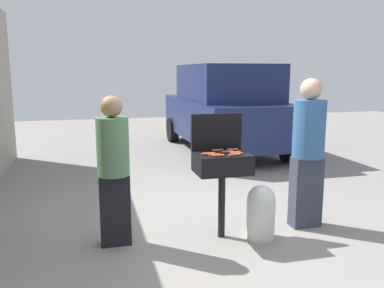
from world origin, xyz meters
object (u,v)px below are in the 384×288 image
hot_dog_6 (218,155)px  hot_dog_9 (218,150)px  hot_dog_2 (237,153)px  person_right (308,148)px  hot_dog_4 (234,155)px  hot_dog_3 (208,154)px  hot_dog_8 (209,153)px  bbq_grill (222,166)px  hot_dog_0 (235,152)px  person_left (114,166)px  hot_dog_7 (227,152)px  hot_dog_1 (232,150)px  parked_minivan (225,108)px  hot_dog_5 (215,155)px  propane_tank (261,211)px

hot_dog_6 → hot_dog_9: size_ratio=1.00×
hot_dog_2 → person_right: (0.96, 0.16, -0.01)m
hot_dog_4 → hot_dog_3: bearing=160.9°
hot_dog_8 → bbq_grill: bearing=9.6°
hot_dog_0 → person_left: person_left is taller
hot_dog_4 → hot_dog_8: 0.28m
hot_dog_7 → hot_dog_9: same height
hot_dog_8 → hot_dog_9: size_ratio=1.00×
hot_dog_0 → hot_dog_8: bearing=178.7°
hot_dog_1 → hot_dog_8: same height
bbq_grill → hot_dog_0: size_ratio=7.48×
hot_dog_1 → parked_minivan: parked_minivan is taller
hot_dog_7 → hot_dog_5: bearing=-147.3°
parked_minivan → hot_dog_4: bearing=71.6°
bbq_grill → hot_dog_4: 0.24m
bbq_grill → hot_dog_5: size_ratio=7.48×
hot_dog_2 → hot_dog_6: 0.24m
hot_dog_7 → parked_minivan: (1.61, 4.75, 0.04)m
hot_dog_3 → parked_minivan: (1.86, 4.83, 0.04)m
hot_dog_3 → person_left: person_left is taller
hot_dog_0 → person_right: 0.96m
hot_dog_6 → hot_dog_8: (-0.06, 0.12, 0.00)m
hot_dog_2 → propane_tank: bearing=-10.5°
hot_dog_3 → parked_minivan: size_ratio=0.03×
hot_dog_0 → person_left: 1.33m
hot_dog_3 → hot_dog_5: size_ratio=1.00×
hot_dog_9 → person_left: (-1.16, -0.02, -0.11)m
hot_dog_7 → hot_dog_8: size_ratio=1.00×
hot_dog_9 → person_right: 1.11m
hot_dog_3 → hot_dog_9: same height
hot_dog_7 → hot_dog_9: (-0.08, 0.11, 0.00)m
hot_dog_4 → hot_dog_9: bearing=109.9°
person_right → bbq_grill: bearing=-4.6°
hot_dog_4 → propane_tank: size_ratio=0.21×
hot_dog_3 → person_right: bearing=5.4°
hot_dog_2 → hot_dog_3: (-0.32, 0.04, 0.00)m
hot_dog_0 → hot_dog_3: size_ratio=1.00×
parked_minivan → bbq_grill: bearing=70.2°
hot_dog_0 → hot_dog_9: 0.22m
bbq_grill → hot_dog_9: 0.20m
bbq_grill → hot_dog_1: bearing=36.4°
hot_dog_5 → bbq_grill: bearing=41.3°
hot_dog_4 → person_right: size_ratio=0.07×
bbq_grill → person_left: size_ratio=0.60×
hot_dog_7 → person_right: size_ratio=0.07×
hot_dog_5 → parked_minivan: (1.79, 4.87, 0.04)m
hot_dog_8 → hot_dog_1: bearing=24.5°
bbq_grill → hot_dog_6: (-0.10, -0.15, 0.16)m
hot_dog_1 → hot_dog_9: size_ratio=1.00×
bbq_grill → person_right: (1.09, 0.06, 0.15)m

